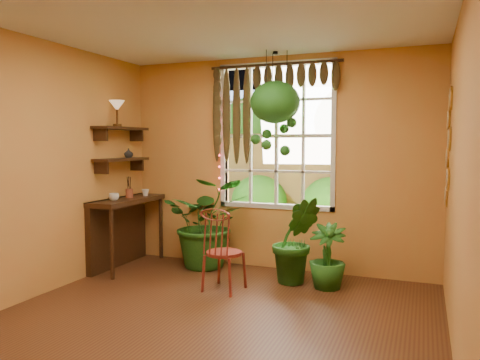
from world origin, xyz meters
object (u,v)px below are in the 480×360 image
Objects in this scene: windsor_chair at (223,263)px; potted_plant_mid at (296,240)px; hanging_basket at (275,110)px; potted_plant_left at (208,222)px; counter_ledge at (121,224)px.

potted_plant_mid is (0.67, 0.57, 0.20)m from windsor_chair.
potted_plant_mid is at bearing -36.76° from hanging_basket.
counter_ledge is at bearing -160.95° from potted_plant_left.
windsor_chair is 1.05× the size of potted_plant_mid.
potted_plant_mid is at bearing 47.38° from windsor_chair.
hanging_basket is (1.99, 0.36, 1.45)m from counter_ledge.
counter_ledge is 1.14× the size of windsor_chair.
potted_plant_left is at bearing 167.96° from potted_plant_mid.
potted_plant_left is at bearing 19.05° from counter_ledge.
potted_plant_left is 1.28m from potted_plant_mid.
counter_ledge is at bearing -177.37° from potted_plant_mid.
hanging_basket reaches higher than potted_plant_mid.
windsor_chair is at bearing -55.35° from potted_plant_left.
potted_plant_left is 0.93× the size of hanging_basket.
potted_plant_left reaches higher than counter_ledge.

